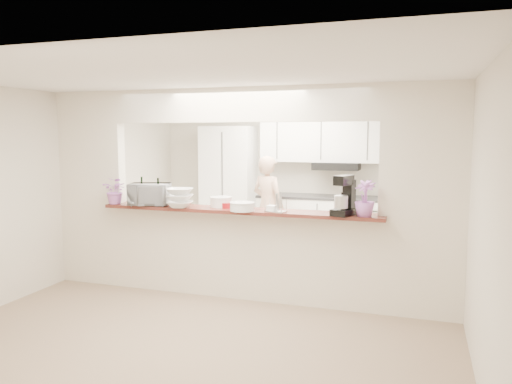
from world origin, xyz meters
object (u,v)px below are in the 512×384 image
at_px(refrigerator, 421,206).
at_px(stand_mixer, 345,197).
at_px(toaster_oven, 150,194).
at_px(person, 268,207).

height_order(refrigerator, stand_mixer, refrigerator).
relative_size(toaster_oven, stand_mixer, 1.11).
xyz_separation_m(stand_mixer, person, (-1.54, 2.23, -0.48)).
height_order(refrigerator, person, refrigerator).
bearing_deg(stand_mixer, toaster_oven, 179.14).
height_order(toaster_oven, stand_mixer, stand_mixer).
xyz_separation_m(refrigerator, toaster_oven, (-3.20, -2.75, 0.37)).
xyz_separation_m(refrigerator, stand_mixer, (-0.79, -2.79, 0.43)).
bearing_deg(toaster_oven, person, 52.65).
height_order(toaster_oven, person, person).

